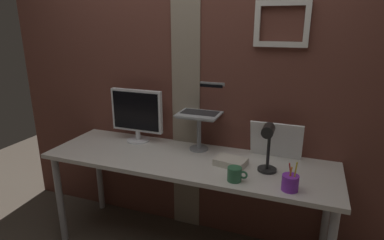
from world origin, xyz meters
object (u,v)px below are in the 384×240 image
object	(u,v)px
desk_lamp	(268,143)
coffee_mug	(235,174)
pen_cup	(290,183)
whiteboard_panel	(276,140)
monitor	(137,113)
laptop	(202,105)

from	to	relation	value
desk_lamp	coffee_mug	xyz separation A→B (m)	(-0.16, -0.15, -0.16)
desk_lamp	pen_cup	world-z (taller)	desk_lamp
whiteboard_panel	coffee_mug	xyz separation A→B (m)	(-0.18, -0.43, -0.09)
monitor	whiteboard_panel	size ratio (longest dim) A/B	1.22
coffee_mug	whiteboard_panel	bearing A→B (deg)	66.75
monitor	laptop	xyz separation A→B (m)	(0.51, 0.07, 0.10)
desk_lamp	pen_cup	size ratio (longest dim) A/B	1.93
whiteboard_panel	desk_lamp	bearing A→B (deg)	-94.56
pen_cup	whiteboard_panel	bearing A→B (deg)	107.05
monitor	coffee_mug	xyz separation A→B (m)	(0.88, -0.39, -0.19)
whiteboard_panel	monitor	bearing A→B (deg)	-177.82
desk_lamp	coffee_mug	size ratio (longest dim) A/B	2.76
monitor	desk_lamp	bearing A→B (deg)	-12.88
laptop	pen_cup	bearing A→B (deg)	-34.15
whiteboard_panel	coffee_mug	bearing A→B (deg)	-113.25
laptop	whiteboard_panel	world-z (taller)	laptop
whiteboard_panel	pen_cup	bearing A→B (deg)	-72.95
laptop	pen_cup	xyz separation A→B (m)	(0.68, -0.46, -0.28)
monitor	desk_lamp	world-z (taller)	monitor
laptop	monitor	bearing A→B (deg)	-171.97
desk_lamp	pen_cup	bearing A→B (deg)	-44.40
monitor	whiteboard_panel	distance (m)	1.07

